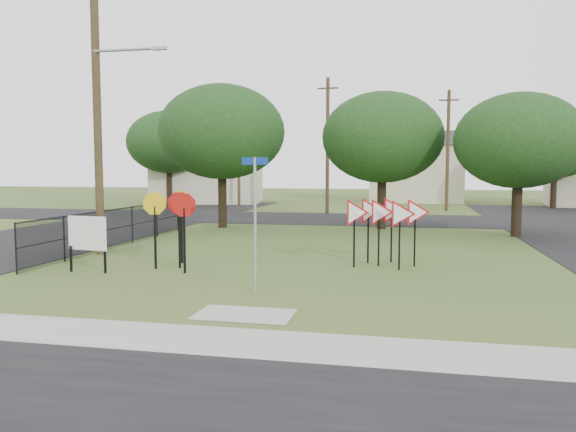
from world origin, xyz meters
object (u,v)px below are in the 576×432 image
Objects in this scene: info_board at (87,235)px; stop_sign_cluster at (175,211)px; street_name_sign at (255,217)px; yield_sign_cluster at (385,215)px.

stop_sign_cluster is at bearing 28.71° from info_board.
info_board is at bearing -151.29° from stop_sign_cluster.
street_name_sign is 1.22× the size of yield_sign_cluster.
yield_sign_cluster is (2.88, 4.58, -0.28)m from street_name_sign.
street_name_sign is 1.41× the size of stop_sign_cluster.
yield_sign_cluster is at bearing 19.35° from info_board.
info_board is (-8.37, -2.94, -0.50)m from yield_sign_cluster.
info_board is at bearing 163.30° from street_name_sign.
street_name_sign is at bearing -40.90° from stop_sign_cluster.
stop_sign_cluster is 1.42× the size of info_board.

